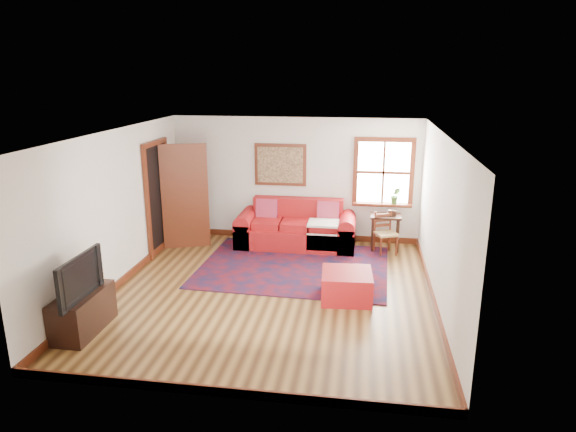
% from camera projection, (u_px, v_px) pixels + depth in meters
% --- Properties ---
extents(ground, '(5.50, 5.50, 0.00)m').
position_uv_depth(ground, '(271.00, 292.00, 8.11)').
color(ground, '#492C13').
rests_on(ground, ground).
extents(room_envelope, '(5.04, 5.54, 2.52)m').
position_uv_depth(room_envelope, '(271.00, 190.00, 7.67)').
color(room_envelope, silver).
rests_on(room_envelope, ground).
extents(window, '(1.18, 0.20, 1.38)m').
position_uv_depth(window, '(385.00, 180.00, 10.07)').
color(window, white).
rests_on(window, ground).
extents(doorway, '(0.89, 1.08, 2.14)m').
position_uv_depth(doorway, '(174.00, 195.00, 9.83)').
color(doorway, black).
rests_on(doorway, ground).
extents(framed_artwork, '(1.05, 0.07, 0.85)m').
position_uv_depth(framed_artwork, '(280.00, 165.00, 10.31)').
color(framed_artwork, '#5F2714').
rests_on(framed_artwork, ground).
extents(persian_rug, '(3.37, 2.74, 0.02)m').
position_uv_depth(persian_rug, '(294.00, 266.00, 9.16)').
color(persian_rug, '#5B0D15').
rests_on(persian_rug, ground).
extents(red_leather_sofa, '(2.33, 0.96, 0.91)m').
position_uv_depth(red_leather_sofa, '(296.00, 231.00, 10.20)').
color(red_leather_sofa, '#AA1519').
rests_on(red_leather_sofa, ground).
extents(red_ottoman, '(0.80, 0.80, 0.43)m').
position_uv_depth(red_ottoman, '(347.00, 286.00, 7.82)').
color(red_ottoman, '#AA1519').
rests_on(red_ottoman, ground).
extents(side_table, '(0.58, 0.44, 0.70)m').
position_uv_depth(side_table, '(385.00, 221.00, 9.89)').
color(side_table, black).
rests_on(side_table, ground).
extents(ladder_back_chair, '(0.49, 0.48, 0.81)m').
position_uv_depth(ladder_back_chair, '(385.00, 231.00, 9.73)').
color(ladder_back_chair, tan).
rests_on(ladder_back_chair, ground).
extents(media_cabinet, '(0.45, 1.00, 0.55)m').
position_uv_depth(media_cabinet, '(83.00, 312.00, 6.83)').
color(media_cabinet, black).
rests_on(media_cabinet, ground).
extents(television, '(0.13, 1.01, 0.58)m').
position_uv_depth(television, '(73.00, 277.00, 6.53)').
color(television, black).
rests_on(television, media_cabinet).
extents(candle_hurricane, '(0.12, 0.12, 0.18)m').
position_uv_depth(candle_hurricane, '(99.00, 275.00, 7.12)').
color(candle_hurricane, silver).
rests_on(candle_hurricane, media_cabinet).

